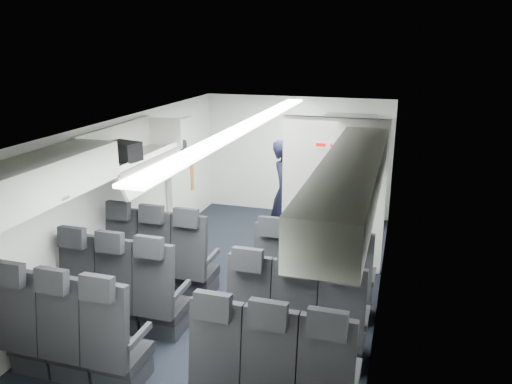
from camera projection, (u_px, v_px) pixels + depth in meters
The scene contains 14 objects.
cabin_shell at pixel (247, 203), 6.34m from camera, with size 3.41×6.01×2.16m.
seat_row_front at pixel (234, 272), 6.07m from camera, with size 3.33×0.56×1.24m.
seat_row_mid at pixel (206, 309), 5.24m from camera, with size 3.33×0.56×1.24m.
seat_row_rear at pixel (168, 359), 4.42m from camera, with size 3.33×0.56×1.24m.
overhead_bin_left_rear at pixel (40, 179), 4.68m from camera, with size 0.53×1.80×0.40m.
overhead_bin_left_front_open at pixel (133, 153), 6.33m from camera, with size 0.64×1.70×0.72m.
overhead_bin_right_rear at pixel (339, 207), 3.91m from camera, with size 0.53×1.80×0.40m.
overhead_bin_right_front at pixel (360, 158), 5.51m from camera, with size 0.53×1.70×0.40m.
bulkhead_partition at pixel (333, 195), 6.82m from camera, with size 1.40×0.15×2.13m.
galley_unit at pixel (347, 170), 8.62m from camera, with size 0.85×0.52×1.90m.
boarding_door at pixel (181, 175), 8.26m from camera, with size 0.12×1.27×1.86m.
flight_attendant at pixel (285, 193), 7.74m from camera, with size 0.61×0.40×1.67m, color black.
carry_on_bag at pixel (124, 151), 5.98m from camera, with size 0.38×0.26×0.23m, color black.
papers at pixel (297, 184), 7.60m from camera, with size 0.22×0.02×0.15m, color white.
Camera 1 is at (1.84, -5.74, 3.12)m, focal length 35.00 mm.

